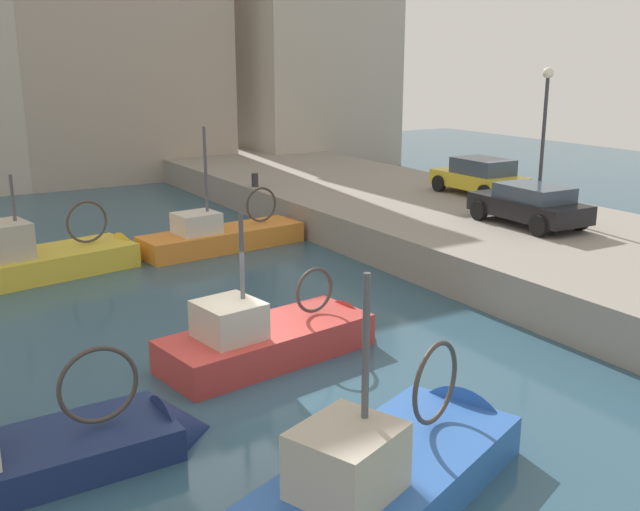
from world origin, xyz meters
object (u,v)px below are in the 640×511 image
Objects in this scene: fishing_boat_blue at (399,481)px; fishing_boat_navy at (41,468)px; fishing_boat_yellow at (53,269)px; parked_car_yellow at (480,176)px; parked_car_black at (530,204)px; mooring_bollard_mid at (255,180)px; fishing_boat_red at (280,350)px; fishing_boat_orange at (231,244)px; quay_streetlamp at (545,117)px.

fishing_boat_navy is at bearing 144.60° from fishing_boat_blue.
fishing_boat_yellow reaches higher than parked_car_yellow.
fishing_boat_navy reaches higher than parked_car_yellow.
parked_car_yellow is at bearing 43.67° from fishing_boat_blue.
fishing_boat_blue reaches higher than parked_car_black.
parked_car_yellow reaches higher than mooring_bollard_mid.
fishing_boat_yellow is 1.70× the size of parked_car_yellow.
parked_car_black is at bearing 14.40° from fishing_boat_red.
fishing_boat_blue is 0.92× the size of fishing_boat_orange.
fishing_boat_red is 10.32× the size of mooring_bollard_mid.
fishing_boat_navy reaches higher than fishing_boat_red.
parked_car_yellow is 5.41m from parked_car_black.
fishing_boat_blue is at bearing -110.30° from mooring_bollard_mid.
fishing_boat_blue is at bearing -144.10° from quay_streetlamp.
fishing_boat_yellow is at bearing 159.76° from quay_streetlamp.
fishing_boat_navy is 1.48× the size of parked_car_black.
fishing_boat_blue reaches higher than fishing_boat_yellow.
fishing_boat_yellow is at bearing 97.65° from fishing_boat_blue.
fishing_boat_navy is at bearing -151.68° from parked_car_yellow.
fishing_boat_orange is 1.73× the size of parked_car_yellow.
fishing_boat_yellow is 0.98× the size of fishing_boat_orange.
fishing_boat_red reaches higher than parked_car_yellow.
fishing_boat_yellow is 1.35× the size of quay_streetlamp.
fishing_boat_orange is (3.05, 9.26, -0.00)m from fishing_boat_red.
fishing_boat_yellow reaches higher than parked_car_black.
fishing_boat_yellow is 11.82× the size of mooring_bollard_mid.
parked_car_yellow is at bearing -42.87° from mooring_bollard_mid.
fishing_boat_orange is 12.01× the size of mooring_bollard_mid.
fishing_boat_orange reaches higher than fishing_boat_blue.
fishing_boat_red is 1.18× the size of quay_streetlamp.
fishing_boat_red is 1.44× the size of parked_car_black.
fishing_boat_blue is at bearing -82.35° from fishing_boat_yellow.
parked_car_black is (10.35, 2.66, 1.76)m from fishing_boat_red.
parked_car_yellow is at bearing 76.20° from quay_streetlamp.
parked_car_yellow is (18.26, 9.84, 1.81)m from fishing_boat_navy.
fishing_boat_red is at bearing -149.57° from parked_car_yellow.
mooring_bollard_mid is at bearing 69.70° from fishing_boat_blue.
quay_streetlamp reaches higher than mooring_bollard_mid.
fishing_boat_red is at bearing 23.10° from fishing_boat_navy.
parked_car_black is at bearing -116.49° from parked_car_yellow.
fishing_boat_navy is 1.21× the size of quay_streetlamp.
fishing_boat_blue is at bearing -105.03° from fishing_boat_orange.
quay_streetlamp is (12.75, 9.23, 4.32)m from fishing_boat_blue.
parked_car_black is (-2.41, -4.84, -0.04)m from parked_car_yellow.
fishing_boat_blue is 16.33m from quay_streetlamp.
fishing_boat_red is 9.75m from fishing_boat_orange.
fishing_boat_yellow is 10.23m from mooring_bollard_mid.
fishing_boat_blue is 5.59m from fishing_boat_navy.
quay_streetlamp reaches higher than fishing_boat_orange.
parked_car_yellow is (12.76, 7.50, 1.81)m from fishing_boat_red.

